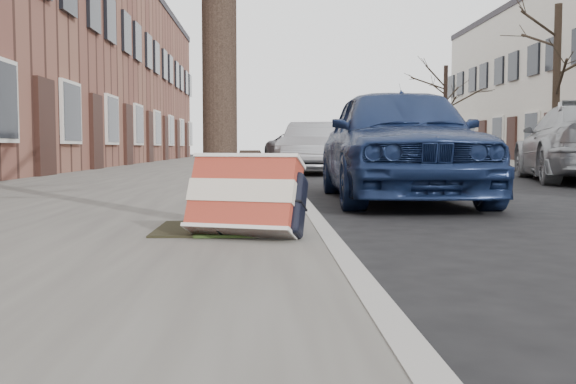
{
  "coord_description": "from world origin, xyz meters",
  "views": [
    {
      "loc": [
        -1.67,
        -3.3,
        0.7
      ],
      "look_at": [
        -1.52,
        0.8,
        0.41
      ],
      "focal_mm": 40.0,
      "sensor_mm": 36.0,
      "label": 1
    }
  ],
  "objects_px": {
    "suitcase_red": "(244,196)",
    "car_near_mid": "(317,148)",
    "suitcase_navy": "(261,203)",
    "car_near_front": "(398,142)"
  },
  "relations": [
    {
      "from": "suitcase_red",
      "to": "car_near_mid",
      "type": "bearing_deg",
      "value": 102.5
    },
    {
      "from": "suitcase_red",
      "to": "suitcase_navy",
      "type": "relative_size",
      "value": 1.22
    },
    {
      "from": "car_near_front",
      "to": "car_near_mid",
      "type": "distance_m",
      "value": 8.67
    },
    {
      "from": "suitcase_red",
      "to": "car_near_front",
      "type": "height_order",
      "value": "car_near_front"
    },
    {
      "from": "suitcase_red",
      "to": "car_near_mid",
      "type": "distance_m",
      "value": 13.04
    },
    {
      "from": "car_near_front",
      "to": "car_near_mid",
      "type": "height_order",
      "value": "car_near_front"
    },
    {
      "from": "suitcase_red",
      "to": "car_near_front",
      "type": "xyz_separation_m",
      "value": [
        1.88,
        4.29,
        0.38
      ]
    },
    {
      "from": "car_near_front",
      "to": "suitcase_red",
      "type": "bearing_deg",
      "value": -112.31
    },
    {
      "from": "suitcase_navy",
      "to": "car_near_front",
      "type": "xyz_separation_m",
      "value": [
        1.77,
        4.3,
        0.42
      ]
    },
    {
      "from": "suitcase_navy",
      "to": "car_near_front",
      "type": "bearing_deg",
      "value": 84.4
    }
  ]
}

